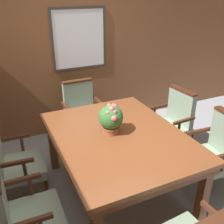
% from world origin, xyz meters
% --- Properties ---
extents(ground_plane, '(14.00, 14.00, 0.00)m').
position_xyz_m(ground_plane, '(0.00, 0.00, 0.00)').
color(ground_plane, '#93969E').
extents(wall_back, '(7.20, 0.08, 2.45)m').
position_xyz_m(wall_back, '(0.00, 1.91, 1.23)').
color(wall_back, brown).
rests_on(wall_back, ground_plane).
extents(dining_table, '(1.34, 1.73, 0.77)m').
position_xyz_m(dining_table, '(0.06, 0.16, 0.68)').
color(dining_table, brown).
rests_on(dining_table, ground_plane).
extents(chair_left_near, '(0.52, 0.56, 0.95)m').
position_xyz_m(chair_left_near, '(-1.03, -0.25, 0.50)').
color(chair_left_near, '#472314').
rests_on(chair_left_near, ground_plane).
extents(chair_right_near, '(0.55, 0.58, 0.95)m').
position_xyz_m(chair_right_near, '(1.11, -0.24, 0.50)').
color(chair_right_near, '#472314').
rests_on(chair_right_near, ground_plane).
extents(chair_left_far, '(0.55, 0.58, 0.95)m').
position_xyz_m(chair_left_far, '(-1.01, 0.55, 0.50)').
color(chair_left_far, '#472314').
rests_on(chair_left_far, ground_plane).
extents(chair_head_far, '(0.56, 0.53, 0.95)m').
position_xyz_m(chair_head_far, '(0.09, 1.44, 0.50)').
color(chair_head_far, '#472314').
rests_on(chair_head_far, ground_plane).
extents(chair_right_far, '(0.55, 0.58, 0.95)m').
position_xyz_m(chair_right_far, '(1.12, 0.57, 0.50)').
color(chair_right_far, '#472314').
rests_on(chair_right_far, ground_plane).
extents(potted_plant, '(0.26, 0.28, 0.33)m').
position_xyz_m(potted_plant, '(0.01, 0.22, 0.94)').
color(potted_plant, '#9E5638').
rests_on(potted_plant, dining_table).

